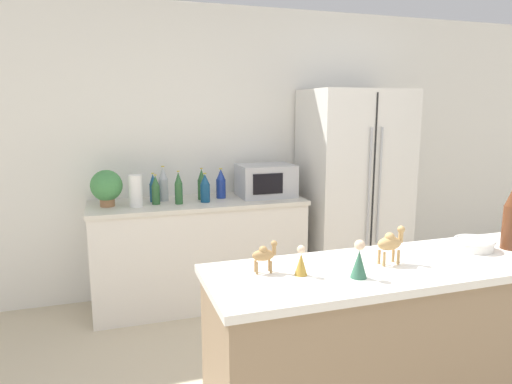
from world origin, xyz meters
TOP-DOWN VIEW (x-y plane):
  - wall_back at (0.00, 2.73)m, footprint 8.00×0.06m
  - back_counter at (-0.37, 2.40)m, footprint 1.79×0.63m
  - refrigerator at (1.07, 2.35)m, footprint 0.90×0.69m
  - bar_counter at (0.13, 0.31)m, footprint 1.73×0.54m
  - potted_plant at (-1.10, 2.40)m, footprint 0.25×0.25m
  - paper_towel_roll at (-0.88, 2.32)m, footprint 0.10×0.10m
  - microwave at (0.24, 2.42)m, footprint 0.48×0.37m
  - back_bottle_0 at (-0.73, 2.47)m, footprint 0.06×0.06m
  - back_bottle_1 at (-0.32, 2.32)m, footprint 0.08×0.08m
  - back_bottle_2 at (-0.72, 2.36)m, footprint 0.06×0.06m
  - back_bottle_3 at (-0.54, 2.32)m, footprint 0.06×0.06m
  - back_bottle_4 at (-0.16, 2.46)m, footprint 0.08×0.08m
  - back_bottle_5 at (-0.64, 2.49)m, footprint 0.08×0.08m
  - back_bottle_6 at (-0.33, 2.45)m, footprint 0.07×0.07m
  - fruit_bowl at (0.60, 0.37)m, footprint 0.19×0.19m
  - camel_figurine at (-0.48, 0.39)m, footprint 0.11×0.06m
  - camel_figurine_second at (0.09, 0.32)m, footprint 0.13×0.07m
  - wise_man_figurine_crimson at (-0.34, 0.31)m, footprint 0.05×0.05m
  - wise_man_figurine_purple at (-0.13, 0.21)m, footprint 0.07×0.07m

SIDE VIEW (x-z plane):
  - back_counter at x=-0.37m, z-range 0.00..0.90m
  - bar_counter at x=0.13m, z-range 0.00..0.99m
  - refrigerator at x=1.07m, z-range 0.00..1.83m
  - back_bottle_0 at x=-0.73m, z-range 0.89..1.14m
  - back_bottle_2 at x=-0.72m, z-range 0.89..1.14m
  - back_bottle_1 at x=-0.32m, z-range 0.89..1.14m
  - fruit_bowl at x=0.60m, z-range 0.99..1.05m
  - back_bottle_4 at x=-0.16m, z-range 0.89..1.15m
  - paper_towel_roll at x=-0.88m, z-range 0.90..1.15m
  - back_bottle_6 at x=-0.33m, z-range 0.89..1.16m
  - back_bottle_3 at x=-0.54m, z-range 0.89..1.17m
  - microwave at x=0.24m, z-range 0.90..1.18m
  - back_bottle_5 at x=-0.64m, z-range 0.89..1.19m
  - wise_man_figurine_crimson at x=-0.34m, z-range 0.98..1.11m
  - wise_man_figurine_purple at x=-0.13m, z-range 0.98..1.14m
  - potted_plant at x=-1.10m, z-range 0.91..1.20m
  - camel_figurine at x=-0.48m, z-range 1.00..1.14m
  - camel_figurine_second at x=0.09m, z-range 1.00..1.17m
  - wall_back at x=0.00m, z-range 0.00..2.55m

